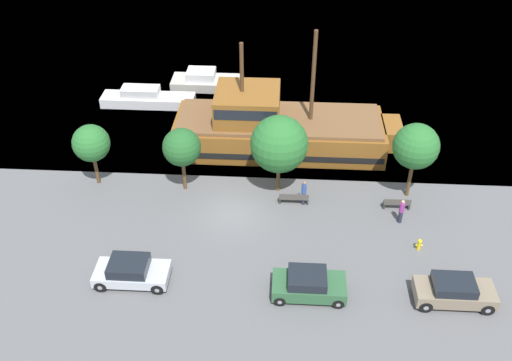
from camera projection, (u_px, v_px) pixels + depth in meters
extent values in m
plane|color=#5B5B5E|center=(234.00, 213.00, 36.40)|extent=(160.00, 160.00, 0.00)
cube|color=brown|center=(279.00, 134.00, 42.19)|extent=(15.26, 5.53, 2.21)
cube|color=black|center=(279.00, 138.00, 42.39)|extent=(14.96, 5.61, 0.45)
cube|color=brown|center=(391.00, 133.00, 41.60)|extent=(1.40, 3.04, 1.55)
cube|color=brown|center=(279.00, 119.00, 41.47)|extent=(14.65, 5.08, 0.25)
cube|color=brown|center=(248.00, 104.00, 40.90)|extent=(4.58, 4.42, 2.07)
cube|color=black|center=(247.00, 100.00, 40.72)|extent=(4.35, 4.48, 0.75)
cylinder|color=#4C331E|center=(313.00, 77.00, 39.33)|extent=(0.28, 0.28, 6.66)
cylinder|color=#4C331E|center=(242.00, 81.00, 39.87)|extent=(0.28, 0.28, 5.66)
cube|color=#B7B2A8|center=(207.00, 83.00, 50.56)|extent=(6.13, 2.55, 0.80)
cube|color=silver|center=(201.00, 75.00, 50.12)|extent=(2.45, 1.99, 0.79)
cube|color=black|center=(209.00, 75.00, 50.08)|extent=(0.12, 1.78, 0.63)
cube|color=silver|center=(148.00, 100.00, 47.91)|extent=(7.76, 1.95, 0.82)
cube|color=silver|center=(140.00, 92.00, 47.48)|extent=(3.11, 1.52, 0.75)
cube|color=black|center=(151.00, 92.00, 47.43)|extent=(0.12, 1.37, 0.60)
cube|color=#7F705B|center=(454.00, 293.00, 30.03)|extent=(4.16, 1.76, 0.72)
cube|color=black|center=(454.00, 285.00, 29.67)|extent=(2.16, 1.58, 0.53)
cylinder|color=black|center=(488.00, 309.00, 29.47)|extent=(0.71, 0.22, 0.71)
cylinder|color=gray|center=(488.00, 309.00, 29.47)|extent=(0.27, 0.25, 0.27)
cylinder|color=black|center=(480.00, 287.00, 30.75)|extent=(0.71, 0.22, 0.71)
cylinder|color=gray|center=(480.00, 287.00, 30.75)|extent=(0.27, 0.25, 0.27)
cylinder|color=black|center=(426.00, 307.00, 29.62)|extent=(0.71, 0.22, 0.71)
cylinder|color=gray|center=(426.00, 307.00, 29.62)|extent=(0.27, 0.25, 0.27)
cylinder|color=black|center=(420.00, 284.00, 30.90)|extent=(0.71, 0.22, 0.71)
cylinder|color=gray|center=(420.00, 284.00, 30.90)|extent=(0.27, 0.25, 0.27)
cube|color=#2D5B38|center=(309.00, 286.00, 30.47)|extent=(3.94, 1.91, 0.71)
cube|color=black|center=(307.00, 278.00, 30.11)|extent=(2.05, 1.72, 0.55)
cylinder|color=black|center=(338.00, 303.00, 29.86)|extent=(0.62, 0.22, 0.62)
cylinder|color=gray|center=(338.00, 303.00, 29.86)|extent=(0.24, 0.25, 0.24)
cylinder|color=black|center=(336.00, 279.00, 31.26)|extent=(0.62, 0.22, 0.62)
cylinder|color=gray|center=(336.00, 279.00, 31.26)|extent=(0.24, 0.25, 0.24)
cylinder|color=black|center=(280.00, 301.00, 30.00)|extent=(0.62, 0.22, 0.62)
cylinder|color=gray|center=(280.00, 301.00, 30.00)|extent=(0.24, 0.25, 0.24)
cylinder|color=black|center=(281.00, 277.00, 31.40)|extent=(0.62, 0.22, 0.62)
cylinder|color=gray|center=(281.00, 277.00, 31.40)|extent=(0.24, 0.25, 0.24)
cube|color=#B7BCC6|center=(132.00, 274.00, 31.30)|extent=(4.08, 1.91, 0.58)
cube|color=black|center=(129.00, 266.00, 30.96)|extent=(2.12, 1.72, 0.59)
cylinder|color=black|center=(157.00, 289.00, 30.64)|extent=(0.69, 0.22, 0.69)
cylinder|color=gray|center=(157.00, 289.00, 30.64)|extent=(0.26, 0.25, 0.26)
cylinder|color=black|center=(164.00, 266.00, 32.04)|extent=(0.69, 0.22, 0.69)
cylinder|color=gray|center=(164.00, 266.00, 32.04)|extent=(0.26, 0.25, 0.26)
cylinder|color=black|center=(100.00, 286.00, 30.79)|extent=(0.69, 0.22, 0.69)
cylinder|color=gray|center=(100.00, 286.00, 30.79)|extent=(0.26, 0.25, 0.26)
cylinder|color=black|center=(109.00, 264.00, 32.19)|extent=(0.69, 0.22, 0.69)
cylinder|color=gray|center=(109.00, 264.00, 32.19)|extent=(0.26, 0.25, 0.26)
cylinder|color=yellow|center=(419.00, 246.00, 33.52)|extent=(0.22, 0.22, 0.56)
sphere|color=yellow|center=(420.00, 241.00, 33.31)|extent=(0.25, 0.25, 0.25)
cylinder|color=yellow|center=(416.00, 245.00, 33.51)|extent=(0.10, 0.09, 0.09)
cylinder|color=yellow|center=(422.00, 245.00, 33.49)|extent=(0.10, 0.09, 0.09)
cube|color=#4C4742|center=(397.00, 203.00, 36.58)|extent=(1.71, 0.45, 0.05)
cube|color=#4C4742|center=(398.00, 202.00, 36.29)|extent=(1.71, 0.06, 0.40)
cube|color=#2D2D2D|center=(384.00, 205.00, 36.75)|extent=(0.12, 0.36, 0.40)
cube|color=#2D2D2D|center=(409.00, 206.00, 36.68)|extent=(0.12, 0.36, 0.40)
cube|color=#4C4742|center=(294.00, 198.00, 37.02)|extent=(1.91, 0.45, 0.05)
cube|color=#4C4742|center=(294.00, 197.00, 36.73)|extent=(1.91, 0.06, 0.40)
cube|color=#2D2D2D|center=(280.00, 200.00, 37.20)|extent=(0.12, 0.36, 0.40)
cube|color=#2D2D2D|center=(307.00, 201.00, 37.11)|extent=(0.12, 0.36, 0.40)
cylinder|color=#232838|center=(303.00, 198.00, 36.95)|extent=(0.27, 0.27, 0.88)
cylinder|color=#2D4C93|center=(304.00, 189.00, 36.50)|extent=(0.32, 0.32, 0.68)
sphere|color=#8C664C|center=(304.00, 183.00, 36.23)|extent=(0.24, 0.24, 0.24)
cylinder|color=#232838|center=(400.00, 217.00, 35.46)|extent=(0.27, 0.27, 0.84)
cylinder|color=#99338C|center=(402.00, 207.00, 35.03)|extent=(0.32, 0.32, 0.64)
sphere|color=tan|center=(403.00, 202.00, 34.77)|extent=(0.23, 0.23, 0.23)
cylinder|color=brown|center=(96.00, 170.00, 38.49)|extent=(0.24, 0.24, 2.13)
sphere|color=#286B2D|center=(91.00, 143.00, 37.25)|extent=(2.47, 2.47, 2.47)
cylinder|color=brown|center=(184.00, 175.00, 37.93)|extent=(0.24, 0.24, 2.22)
sphere|color=#235B28|center=(182.00, 147.00, 36.66)|extent=(2.50, 2.50, 2.50)
cylinder|color=brown|center=(278.00, 177.00, 37.81)|extent=(0.24, 0.24, 2.07)
sphere|color=#286B2D|center=(279.00, 144.00, 36.28)|extent=(3.72, 3.72, 3.72)
cylinder|color=brown|center=(410.00, 179.00, 37.20)|extent=(0.24, 0.24, 2.59)
sphere|color=#286B2D|center=(416.00, 146.00, 35.71)|extent=(2.93, 2.93, 2.93)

